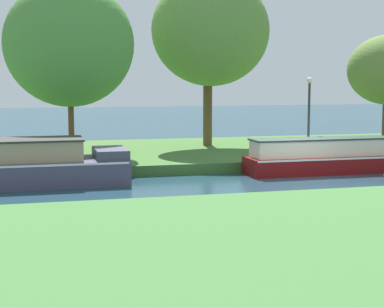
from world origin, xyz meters
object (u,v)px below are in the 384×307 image
at_px(lamp_post, 309,107).
at_px(slate_barge, 26,166).
at_px(willow_tree_left, 69,44).
at_px(willow_tree_centre, 211,31).
at_px(maroon_narrowboat, 332,157).

bearing_deg(lamp_post, slate_barge, -170.18).
height_order(willow_tree_left, willow_tree_centre, willow_tree_centre).
relative_size(willow_tree_left, willow_tree_centre, 0.90).
bearing_deg(slate_barge, willow_tree_left, 69.35).
bearing_deg(slate_barge, willow_tree_centre, 38.03).
distance_m(maroon_narrowboat, lamp_post, 2.66).
relative_size(slate_barge, maroon_narrowboat, 0.94).
distance_m(slate_barge, lamp_post, 11.48).
xyz_separation_m(slate_barge, willow_tree_left, (1.81, 4.81, 4.32)).
height_order(willow_tree_left, lamp_post, willow_tree_left).
bearing_deg(willow_tree_left, lamp_post, -17.08).
height_order(slate_barge, maroon_narrowboat, slate_barge).
height_order(maroon_narrowboat, willow_tree_left, willow_tree_left).
height_order(slate_barge, willow_tree_centre, willow_tree_centre).
bearing_deg(willow_tree_centre, willow_tree_left, -165.20).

